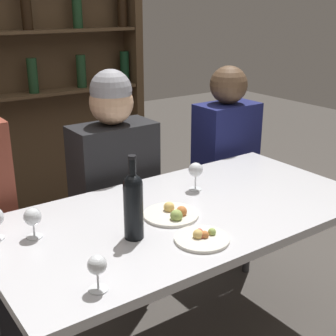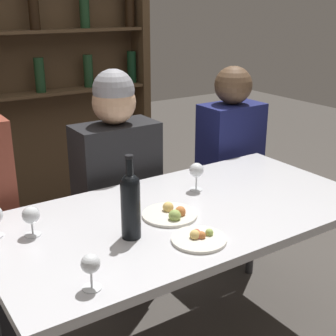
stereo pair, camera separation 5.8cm
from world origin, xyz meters
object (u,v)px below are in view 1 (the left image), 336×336
wine_glass_3 (196,171)px  wine_glass_2 (97,267)px  wine_glass_1 (33,218)px  seated_person_right (225,170)px  wine_bottle (133,203)px  food_plate_0 (172,214)px  seated_person_center (115,193)px  food_plate_1 (202,238)px

wine_glass_3 → wine_glass_2: bearing=-148.1°
wine_glass_1 → seated_person_right: bearing=18.7°
wine_bottle → food_plate_0: size_ratio=1.41×
seated_person_center → seated_person_right: seated_person_center is taller
food_plate_1 → seated_person_right: bearing=43.9°
food_plate_0 → food_plate_1: 0.22m
wine_glass_3 → seated_person_right: size_ratio=0.11×
wine_bottle → wine_glass_2: (-0.26, -0.22, -0.06)m
seated_person_center → seated_person_right: bearing=0.0°
food_plate_0 → wine_glass_1: bearing=163.6°
wine_glass_1 → wine_glass_3: 0.77m
food_plate_1 → wine_glass_1: bearing=142.6°
wine_glass_1 → wine_glass_3: size_ratio=0.89×
food_plate_1 → seated_person_right: (0.86, 0.83, -0.16)m
wine_glass_2 → food_plate_1: wine_glass_2 is taller
wine_glass_2 → food_plate_0: size_ratio=0.51×
wine_bottle → food_plate_1: size_ratio=1.56×
wine_glass_1 → food_plate_1: 0.61m
wine_bottle → wine_glass_3: (0.47, 0.23, -0.05)m
food_plate_1 → seated_person_right: seated_person_right is taller
food_plate_0 → wine_bottle: bearing=-164.3°
food_plate_1 → seated_person_right: 1.20m
food_plate_1 → wine_glass_2: bearing=-172.2°
wine_glass_1 → seated_person_right: 1.44m
seated_person_right → wine_glass_2: bearing=-145.8°
wine_bottle → wine_glass_1: bearing=144.5°
wine_bottle → food_plate_1: (0.19, -0.16, -0.13)m
wine_glass_3 → wine_glass_1: bearing=-178.4°
wine_glass_3 → food_plate_1: size_ratio=0.64×
seated_person_right → wine_bottle: bearing=-147.5°
seated_person_center → seated_person_right: 0.76m
wine_glass_2 → food_plate_0: bearing=30.6°
wine_glass_3 → wine_bottle: bearing=-153.6°
wine_bottle → wine_glass_2: size_ratio=2.74×
wine_glass_2 → seated_person_center: seated_person_center is taller
wine_glass_1 → seated_person_center: 0.77m
wine_glass_2 → wine_glass_3: bearing=31.9°
wine_glass_1 → food_plate_1: wine_glass_1 is taller
wine_glass_2 → seated_person_center: (0.55, 0.89, -0.20)m
wine_glass_3 → seated_person_center: (-0.18, 0.43, -0.21)m
food_plate_0 → seated_person_right: size_ratio=0.19×
wine_glass_3 → food_plate_1: bearing=-125.5°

